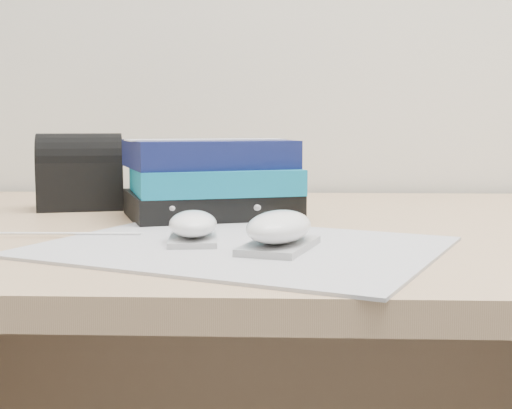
{
  "coord_description": "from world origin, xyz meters",
  "views": [
    {
      "loc": [
        -0.07,
        0.66,
        0.86
      ],
      "look_at": [
        -0.1,
        1.44,
        0.77
      ],
      "focal_mm": 50.0,
      "sensor_mm": 36.0,
      "label": 1
    }
  ],
  "objects_px": {
    "mouse_front": "(279,230)",
    "book_stack": "(211,179)",
    "desk": "(332,380)",
    "pouch": "(80,173)",
    "mouse_rear": "(193,226)"
  },
  "relations": [
    {
      "from": "pouch",
      "to": "mouse_rear",
      "type": "bearing_deg",
      "value": -55.84
    },
    {
      "from": "desk",
      "to": "book_stack",
      "type": "height_order",
      "value": "book_stack"
    },
    {
      "from": "desk",
      "to": "book_stack",
      "type": "bearing_deg",
      "value": -175.6
    },
    {
      "from": "mouse_front",
      "to": "pouch",
      "type": "relative_size",
      "value": 0.85
    },
    {
      "from": "mouse_rear",
      "to": "mouse_front",
      "type": "bearing_deg",
      "value": -24.07
    },
    {
      "from": "desk",
      "to": "pouch",
      "type": "relative_size",
      "value": 11.22
    },
    {
      "from": "desk",
      "to": "pouch",
      "type": "distance_m",
      "value": 0.48
    },
    {
      "from": "book_stack",
      "to": "pouch",
      "type": "height_order",
      "value": "pouch"
    },
    {
      "from": "book_stack",
      "to": "pouch",
      "type": "distance_m",
      "value": 0.23
    },
    {
      "from": "mouse_front",
      "to": "book_stack",
      "type": "xyz_separation_m",
      "value": [
        -0.1,
        0.26,
        0.03
      ]
    },
    {
      "from": "book_stack",
      "to": "pouch",
      "type": "relative_size",
      "value": 1.85
    },
    {
      "from": "desk",
      "to": "mouse_rear",
      "type": "relative_size",
      "value": 16.41
    },
    {
      "from": "mouse_rear",
      "to": "book_stack",
      "type": "bearing_deg",
      "value": 91.05
    },
    {
      "from": "book_stack",
      "to": "mouse_front",
      "type": "bearing_deg",
      "value": -69.73
    },
    {
      "from": "desk",
      "to": "mouse_front",
      "type": "distance_m",
      "value": 0.38
    }
  ]
}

